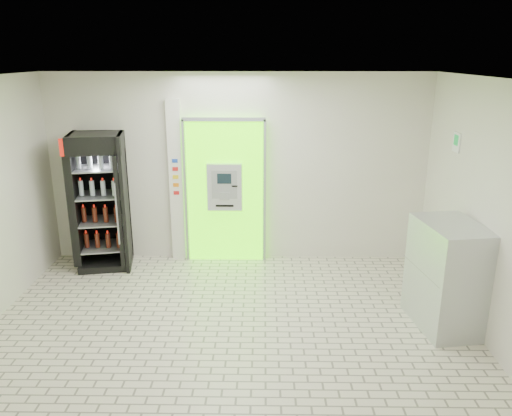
{
  "coord_description": "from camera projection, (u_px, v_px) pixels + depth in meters",
  "views": [
    {
      "loc": [
        0.41,
        -5.25,
        3.24
      ],
      "look_at": [
        0.31,
        1.2,
        1.25
      ],
      "focal_mm": 35.0,
      "sensor_mm": 36.0,
      "label": 1
    }
  ],
  "objects": [
    {
      "name": "atm_assembly",
      "position": [
        225.0,
        190.0,
        7.94
      ],
      "size": [
        1.3,
        0.24,
        2.33
      ],
      "color": "#51FF00",
      "rests_on": "ground"
    },
    {
      "name": "ground",
      "position": [
        229.0,
        337.0,
        5.98
      ],
      "size": [
        6.0,
        6.0,
        0.0
      ],
      "primitive_type": "plane",
      "color": "beige",
      "rests_on": "ground"
    },
    {
      "name": "room_shell",
      "position": [
        226.0,
        189.0,
        5.44
      ],
      "size": [
        6.0,
        6.0,
        6.0
      ],
      "color": "silver",
      "rests_on": "ground"
    },
    {
      "name": "pillar",
      "position": [
        176.0,
        182.0,
        7.95
      ],
      "size": [
        0.22,
        0.11,
        2.6
      ],
      "color": "silver",
      "rests_on": "ground"
    },
    {
      "name": "steel_cabinet",
      "position": [
        448.0,
        276.0,
        6.07
      ],
      "size": [
        0.81,
        1.09,
        1.33
      ],
      "rotation": [
        0.0,
        0.0,
        0.15
      ],
      "color": "#B8BBC1",
      "rests_on": "ground"
    },
    {
      "name": "exit_sign",
      "position": [
        457.0,
        142.0,
        6.65
      ],
      "size": [
        0.02,
        0.22,
        0.26
      ],
      "color": "white",
      "rests_on": "room_shell"
    },
    {
      "name": "beverage_cooler",
      "position": [
        102.0,
        204.0,
        7.76
      ],
      "size": [
        0.91,
        0.86,
        2.12
      ],
      "rotation": [
        0.0,
        0.0,
        0.18
      ],
      "color": "black",
      "rests_on": "ground"
    }
  ]
}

